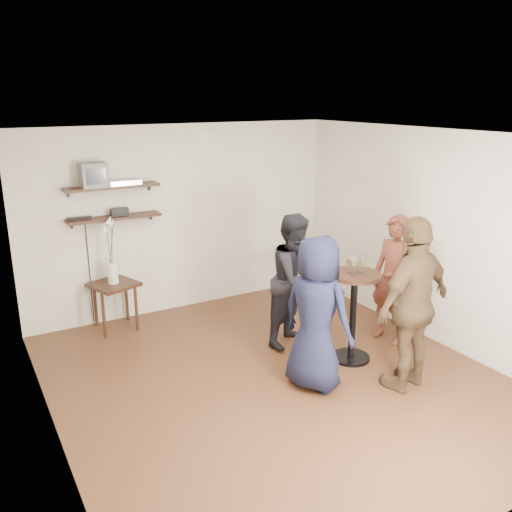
{
  "coord_description": "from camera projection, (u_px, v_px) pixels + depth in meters",
  "views": [
    {
      "loc": [
        -2.8,
        -4.44,
        2.98
      ],
      "look_at": [
        -0.03,
        0.4,
        1.3
      ],
      "focal_mm": 38.0,
      "sensor_mm": 36.0,
      "label": 1
    }
  ],
  "objects": [
    {
      "name": "person_brown",
      "position": [
        413.0,
        305.0,
        5.51
      ],
      "size": [
        1.14,
        0.62,
        1.84
      ],
      "primitive_type": "imported",
      "rotation": [
        0.0,
        0.0,
        3.31
      ],
      "color": "#4B3520",
      "rests_on": "room"
    },
    {
      "name": "power_strip",
      "position": [
        79.0,
        218.0,
        6.79
      ],
      "size": [
        0.3,
        0.05,
        0.03
      ],
      "primitive_type": "cube",
      "color": "black",
      "rests_on": "shelf_lower"
    },
    {
      "name": "shelf_upper",
      "position": [
        112.0,
        187.0,
        6.85
      ],
      "size": [
        1.2,
        0.25,
        0.04
      ],
      "primitive_type": "cube",
      "color": "black",
      "rests_on": "room"
    },
    {
      "name": "vase_lilies",
      "position": [
        112.0,
        262.0,
        6.91
      ],
      "size": [
        0.19,
        0.19,
        0.91
      ],
      "rotation": [
        0.0,
        0.0,
        0.33
      ],
      "color": "silver",
      "rests_on": "side_table"
    },
    {
      "name": "wine_glass_bl",
      "position": [
        349.0,
        261.0,
        6.05
      ],
      "size": [
        0.06,
        0.06,
        0.19
      ],
      "color": "silver",
      "rests_on": "drinks_table"
    },
    {
      "name": "room",
      "position": [
        278.0,
        266.0,
        5.5
      ],
      "size": [
        4.58,
        5.08,
        2.68
      ],
      "color": "#402114",
      "rests_on": "ground"
    },
    {
      "name": "radio",
      "position": [
        119.0,
        212.0,
        6.98
      ],
      "size": [
        0.22,
        0.1,
        0.1
      ],
      "primitive_type": "cube",
      "color": "black",
      "rests_on": "shelf_lower"
    },
    {
      "name": "person_navy",
      "position": [
        317.0,
        314.0,
        5.54
      ],
      "size": [
        0.78,
        0.94,
        1.64
      ],
      "primitive_type": "imported",
      "rotation": [
        0.0,
        0.0,
        1.94
      ],
      "color": "black",
      "rests_on": "room"
    },
    {
      "name": "person_plaid",
      "position": [
        393.0,
        279.0,
        6.62
      ],
      "size": [
        0.5,
        0.65,
        1.6
      ],
      "primitive_type": "imported",
      "rotation": [
        0.0,
        0.0,
        -1.35
      ],
      "color": "red",
      "rests_on": "room"
    },
    {
      "name": "wine_glass_fl",
      "position": [
        354.0,
        262.0,
        5.96
      ],
      "size": [
        0.07,
        0.07,
        0.22
      ],
      "color": "silver",
      "rests_on": "drinks_table"
    },
    {
      "name": "dvd_deck",
      "position": [
        124.0,
        182.0,
        6.91
      ],
      "size": [
        0.4,
        0.24,
        0.06
      ],
      "primitive_type": "cube",
      "color": "silver",
      "rests_on": "shelf_upper"
    },
    {
      "name": "drinks_table",
      "position": [
        353.0,
        305.0,
        6.16
      ],
      "size": [
        0.58,
        0.58,
        1.06
      ],
      "color": "black",
      "rests_on": "room"
    },
    {
      "name": "person_dark",
      "position": [
        296.0,
        280.0,
        6.56
      ],
      "size": [
        0.98,
        0.89,
        1.63
      ],
      "primitive_type": "imported",
      "rotation": [
        0.0,
        0.0,
        0.42
      ],
      "color": "black",
      "rests_on": "room"
    },
    {
      "name": "crt_monitor",
      "position": [
        93.0,
        175.0,
        6.69
      ],
      "size": [
        0.32,
        0.3,
        0.3
      ],
      "primitive_type": "cube",
      "color": "#59595B",
      "rests_on": "shelf_upper"
    },
    {
      "name": "wine_glass_br",
      "position": [
        358.0,
        262.0,
        6.03
      ],
      "size": [
        0.06,
        0.06,
        0.19
      ],
      "color": "silver",
      "rests_on": "drinks_table"
    },
    {
      "name": "side_table",
      "position": [
        114.0,
        291.0,
        7.02
      ],
      "size": [
        0.67,
        0.67,
        0.63
      ],
      "rotation": [
        0.0,
        0.0,
        0.33
      ],
      "color": "black",
      "rests_on": "room"
    },
    {
      "name": "wine_glass_fr",
      "position": [
        362.0,
        261.0,
        6.01
      ],
      "size": [
        0.07,
        0.07,
        0.22
      ],
      "color": "silver",
      "rests_on": "drinks_table"
    },
    {
      "name": "shelf_lower",
      "position": [
        114.0,
        218.0,
        6.96
      ],
      "size": [
        1.2,
        0.25,
        0.04
      ],
      "primitive_type": "cube",
      "color": "black",
      "rests_on": "room"
    }
  ]
}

